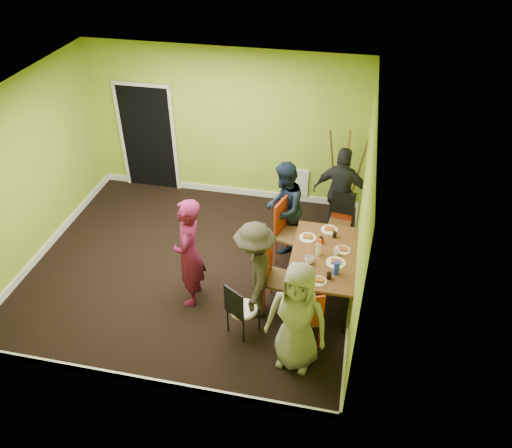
% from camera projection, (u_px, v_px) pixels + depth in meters
% --- Properties ---
extents(ground, '(5.00, 5.00, 0.00)m').
position_uv_depth(ground, '(193.00, 266.00, 7.93)').
color(ground, black).
rests_on(ground, ground).
extents(room_walls, '(5.04, 4.54, 2.82)m').
position_uv_depth(room_walls, '(187.00, 214.00, 7.39)').
color(room_walls, '#9EBB30').
rests_on(room_walls, ground).
extents(dining_table, '(0.90, 1.50, 0.75)m').
position_uv_depth(dining_table, '(323.00, 258.00, 7.02)').
color(dining_table, black).
rests_on(dining_table, ground).
extents(chair_left_far, '(0.57, 0.56, 1.09)m').
position_uv_depth(chair_left_far, '(288.00, 228.00, 7.72)').
color(chair_left_far, red).
rests_on(chair_left_far, ground).
extents(chair_left_near, '(0.47, 0.47, 1.02)m').
position_uv_depth(chair_left_near, '(275.00, 273.00, 6.93)').
color(chair_left_near, red).
rests_on(chair_left_near, ground).
extents(chair_back_end, '(0.42, 0.48, 0.90)m').
position_uv_depth(chair_back_end, '(342.00, 208.00, 8.13)').
color(chair_back_end, red).
rests_on(chair_back_end, ground).
extents(chair_front_end, '(0.51, 0.51, 0.96)m').
position_uv_depth(chair_front_end, '(306.00, 315.00, 6.34)').
color(chair_front_end, red).
rests_on(chair_front_end, ground).
extents(chair_bentwood, '(0.46, 0.46, 0.86)m').
position_uv_depth(chair_bentwood, '(240.00, 308.00, 6.53)').
color(chair_bentwood, black).
rests_on(chair_bentwood, ground).
extents(easel, '(0.68, 0.64, 1.69)m').
position_uv_depth(easel, '(345.00, 174.00, 8.62)').
color(easel, brown).
rests_on(easel, ground).
extents(plate_near_left, '(0.25, 0.25, 0.01)m').
position_uv_depth(plate_near_left, '(308.00, 238.00, 7.29)').
color(plate_near_left, white).
rests_on(plate_near_left, dining_table).
extents(plate_near_right, '(0.24, 0.24, 0.01)m').
position_uv_depth(plate_near_right, '(305.00, 271.00, 6.70)').
color(plate_near_right, white).
rests_on(plate_near_right, dining_table).
extents(plate_far_back, '(0.25, 0.25, 0.01)m').
position_uv_depth(plate_far_back, '(329.00, 230.00, 7.45)').
color(plate_far_back, white).
rests_on(plate_far_back, dining_table).
extents(plate_far_front, '(0.22, 0.22, 0.01)m').
position_uv_depth(plate_far_front, '(318.00, 281.00, 6.54)').
color(plate_far_front, white).
rests_on(plate_far_front, dining_table).
extents(plate_wall_back, '(0.22, 0.22, 0.01)m').
position_uv_depth(plate_wall_back, '(343.00, 250.00, 7.06)').
color(plate_wall_back, white).
rests_on(plate_wall_back, dining_table).
extents(plate_wall_front, '(0.27, 0.27, 0.01)m').
position_uv_depth(plate_wall_front, '(336.00, 263.00, 6.84)').
color(plate_wall_front, white).
rests_on(plate_wall_front, dining_table).
extents(thermos, '(0.06, 0.06, 0.24)m').
position_uv_depth(thermos, '(319.00, 248.00, 6.91)').
color(thermos, white).
rests_on(thermos, dining_table).
extents(blue_bottle, '(0.08, 0.08, 0.20)m').
position_uv_depth(blue_bottle, '(337.00, 268.00, 6.60)').
color(blue_bottle, '#1B36CE').
rests_on(blue_bottle, dining_table).
extents(orange_bottle, '(0.04, 0.04, 0.07)m').
position_uv_depth(orange_bottle, '(323.00, 241.00, 7.17)').
color(orange_bottle, red).
rests_on(orange_bottle, dining_table).
extents(glass_mid, '(0.06, 0.06, 0.10)m').
position_uv_depth(glass_mid, '(321.00, 240.00, 7.17)').
color(glass_mid, black).
rests_on(glass_mid, dining_table).
extents(glass_back, '(0.06, 0.06, 0.10)m').
position_uv_depth(glass_back, '(335.00, 235.00, 7.28)').
color(glass_back, black).
rests_on(glass_back, dining_table).
extents(glass_front, '(0.07, 0.07, 0.09)m').
position_uv_depth(glass_front, '(329.00, 276.00, 6.56)').
color(glass_front, black).
rests_on(glass_front, dining_table).
extents(cup_a, '(0.13, 0.13, 0.10)m').
position_uv_depth(cup_a, '(309.00, 260.00, 6.81)').
color(cup_a, white).
rests_on(cup_a, dining_table).
extents(cup_b, '(0.09, 0.09, 0.09)m').
position_uv_depth(cup_b, '(336.00, 253.00, 6.95)').
color(cup_b, white).
rests_on(cup_b, dining_table).
extents(person_standing, '(0.48, 0.66, 1.69)m').
position_uv_depth(person_standing, '(189.00, 253.00, 6.86)').
color(person_standing, maroon).
rests_on(person_standing, ground).
extents(person_left_far, '(0.60, 0.76, 1.56)m').
position_uv_depth(person_left_far, '(284.00, 208.00, 7.88)').
color(person_left_far, '#131D30').
rests_on(person_left_far, ground).
extents(person_left_near, '(0.73, 1.06, 1.51)m').
position_uv_depth(person_left_near, '(255.00, 271.00, 6.70)').
color(person_left_near, '#2D281E').
rests_on(person_left_near, ground).
extents(person_back_end, '(1.00, 0.54, 1.62)m').
position_uv_depth(person_back_end, '(341.00, 193.00, 8.18)').
color(person_back_end, black).
rests_on(person_back_end, ground).
extents(person_front_end, '(0.84, 0.61, 1.57)m').
position_uv_depth(person_front_end, '(297.00, 317.00, 5.98)').
color(person_front_end, gray).
rests_on(person_front_end, ground).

